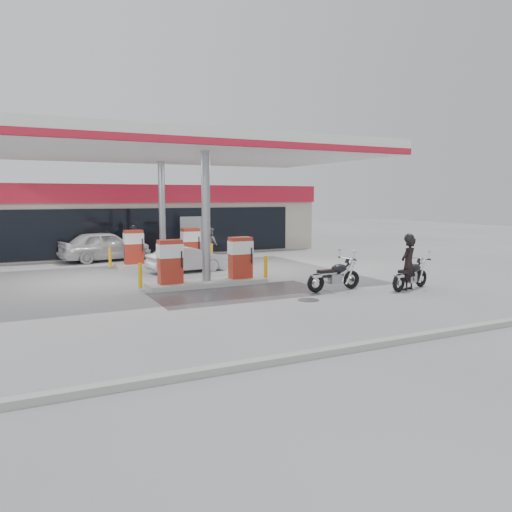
# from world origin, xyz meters

# --- Properties ---
(ground) EXTENTS (90.00, 90.00, 0.00)m
(ground) POSITION_xyz_m (0.00, 0.00, 0.00)
(ground) COLOR gray
(ground) RESTS_ON ground
(wet_patch) EXTENTS (6.00, 3.00, 0.00)m
(wet_patch) POSITION_xyz_m (0.50, 0.00, 0.00)
(wet_patch) COLOR #4C4C4F
(wet_patch) RESTS_ON ground
(drain_cover) EXTENTS (0.70, 0.70, 0.01)m
(drain_cover) POSITION_xyz_m (2.00, -2.00, 0.00)
(drain_cover) COLOR #38383A
(drain_cover) RESTS_ON ground
(kerb) EXTENTS (28.00, 0.25, 0.15)m
(kerb) POSITION_xyz_m (0.00, -7.00, 0.07)
(kerb) COLOR gray
(kerb) RESTS_ON ground
(store_building) EXTENTS (22.00, 8.22, 4.00)m
(store_building) POSITION_xyz_m (0.01, 15.94, 2.01)
(store_building) COLOR beige
(store_building) RESTS_ON ground
(canopy) EXTENTS (16.00, 10.02, 5.51)m
(canopy) POSITION_xyz_m (0.00, 5.00, 5.27)
(canopy) COLOR silver
(canopy) RESTS_ON ground
(pump_island_near) EXTENTS (5.14, 1.30, 1.78)m
(pump_island_near) POSITION_xyz_m (0.00, 2.00, 0.71)
(pump_island_near) COLOR #9E9E99
(pump_island_near) RESTS_ON ground
(pump_island_far) EXTENTS (5.14, 1.30, 1.78)m
(pump_island_far) POSITION_xyz_m (0.00, 8.00, 0.71)
(pump_island_far) COLOR #9E9E99
(pump_island_far) RESTS_ON ground
(main_motorcycle) EXTENTS (2.11, 0.92, 1.11)m
(main_motorcycle) POSITION_xyz_m (6.34, -1.98, 0.49)
(main_motorcycle) COLOR black
(main_motorcycle) RESTS_ON ground
(biker_main) EXTENTS (0.81, 0.67, 1.90)m
(biker_main) POSITION_xyz_m (6.15, -2.04, 0.95)
(biker_main) COLOR black
(biker_main) RESTS_ON ground
(parked_motorcycle) EXTENTS (2.23, 0.86, 1.15)m
(parked_motorcycle) POSITION_xyz_m (3.73, -0.99, 0.51)
(parked_motorcycle) COLOR black
(parked_motorcycle) RESTS_ON ground
(sedan_white) EXTENTS (4.87, 2.65, 1.57)m
(sedan_white) POSITION_xyz_m (-2.17, 11.20, 0.79)
(sedan_white) COLOR silver
(sedan_white) RESTS_ON ground
(attendant) EXTENTS (0.82, 0.96, 1.74)m
(attendant) POSITION_xyz_m (2.84, 9.00, 0.87)
(attendant) COLOR slate
(attendant) RESTS_ON ground
(hatchback_silver) EXTENTS (3.62, 1.67, 1.15)m
(hatchback_silver) POSITION_xyz_m (0.41, 5.60, 0.57)
(hatchback_silver) COLOR #A8ABB1
(hatchback_silver) RESTS_ON ground
(biker_walking) EXTENTS (1.12, 0.73, 1.77)m
(biker_walking) POSITION_xyz_m (-0.91, 10.20, 0.89)
(biker_walking) COLOR black
(biker_walking) RESTS_ON ground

